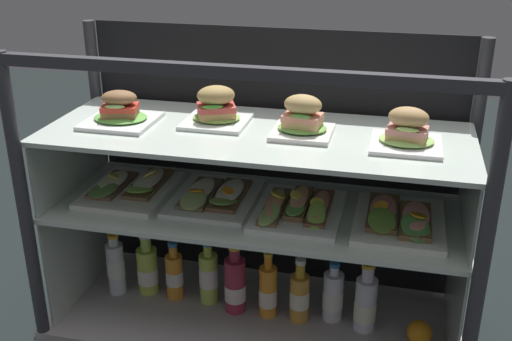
{
  "coord_description": "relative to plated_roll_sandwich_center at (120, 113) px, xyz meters",
  "views": [
    {
      "loc": [
        0.4,
        -1.67,
        1.28
      ],
      "look_at": [
        0.0,
        0.0,
        0.55
      ],
      "focal_mm": 43.69,
      "sensor_mm": 36.0,
      "label": 1
    }
  ],
  "objects": [
    {
      "name": "juice_bottle_front_middle",
      "position": [
        0.56,
        0.02,
        -0.58
      ],
      "size": [
        0.06,
        0.06,
        0.22
      ],
      "color": "gold",
      "rests_on": "case_base_deck"
    },
    {
      "name": "riser_upper_tier",
      "position": [
        0.42,
        0.02,
        -0.16
      ],
      "size": [
        1.23,
        0.46,
        0.23
      ],
      "color": "silver",
      "rests_on": "shelf_lower_glass"
    },
    {
      "name": "shelf_lower_glass",
      "position": [
        0.42,
        0.02,
        -0.28
      ],
      "size": [
        1.25,
        0.48,
        0.01
      ],
      "primitive_type": "cube",
      "color": "silver",
      "rests_on": "riser_lower_tier"
    },
    {
      "name": "plated_roll_sandwich_center",
      "position": [
        0.0,
        0.0,
        0.0
      ],
      "size": [
        0.21,
        0.21,
        0.1
      ],
      "color": "white",
      "rests_on": "shelf_upper_glass"
    },
    {
      "name": "shelf_upper_glass",
      "position": [
        0.42,
        0.02,
        -0.04
      ],
      "size": [
        1.25,
        0.48,
        0.01
      ],
      "primitive_type": "cube",
      "color": "silver",
      "rests_on": "riser_upper_tier"
    },
    {
      "name": "juice_bottle_back_right",
      "position": [
        0.46,
        0.02,
        -0.58
      ],
      "size": [
        0.06,
        0.06,
        0.23
      ],
      "color": "orange",
      "rests_on": "case_base_deck"
    },
    {
      "name": "juice_bottle_back_left",
      "position": [
        0.77,
        0.02,
        -0.57
      ],
      "size": [
        0.07,
        0.07,
        0.24
      ],
      "color": "white",
      "rests_on": "case_base_deck"
    },
    {
      "name": "riser_lower_tier",
      "position": [
        0.42,
        0.02,
        -0.48
      ],
      "size": [
        1.23,
        0.46,
        0.37
      ],
      "color": "silver",
      "rests_on": "case_base_deck"
    },
    {
      "name": "open_sandwich_tray_center",
      "position": [
        -0.0,
        0.03,
        -0.26
      ],
      "size": [
        0.26,
        0.32,
        0.07
      ],
      "color": "white",
      "rests_on": "shelf_lower_glass"
    },
    {
      "name": "juice_bottle_tucked_behind",
      "position": [
        0.35,
        0.02,
        -0.57
      ],
      "size": [
        0.07,
        0.07,
        0.24
      ],
      "color": "#A22C45",
      "rests_on": "case_base_deck"
    },
    {
      "name": "juice_bottle_near_post",
      "position": [
        0.02,
        0.05,
        -0.58
      ],
      "size": [
        0.07,
        0.07,
        0.23
      ],
      "color": "#BFDA50",
      "rests_on": "case_base_deck"
    },
    {
      "name": "plated_roll_sandwich_mid_left",
      "position": [
        0.55,
        0.02,
        0.01
      ],
      "size": [
        0.17,
        0.17,
        0.12
      ],
      "color": "white",
      "rests_on": "shelf_upper_glass"
    },
    {
      "name": "open_sandwich_tray_far_left",
      "position": [
        0.28,
        0.03,
        -0.26
      ],
      "size": [
        0.26,
        0.32,
        0.05
      ],
      "color": "white",
      "rests_on": "shelf_lower_glass"
    },
    {
      "name": "ground_plane",
      "position": [
        0.42,
        0.02,
        -0.72
      ],
      "size": [
        6.0,
        6.0,
        0.02
      ],
      "primitive_type": "cube",
      "color": "black",
      "rests_on": "ground"
    },
    {
      "name": "juice_bottle_front_right_end",
      "position": [
        -0.08,
        0.02,
        -0.57
      ],
      "size": [
        0.06,
        0.06,
        0.23
      ],
      "color": "white",
      "rests_on": "case_base_deck"
    },
    {
      "name": "plated_roll_sandwich_right_of_center",
      "position": [
        0.28,
        0.07,
        0.01
      ],
      "size": [
        0.19,
        0.19,
        0.12
      ],
      "color": "white",
      "rests_on": "shelf_upper_glass"
    },
    {
      "name": "orange_fruit_beside_bottles",
      "position": [
        0.94,
        -0.02,
        -0.63
      ],
      "size": [
        0.08,
        0.08,
        0.08
      ],
      "primitive_type": "sphere",
      "color": "orange",
      "rests_on": "case_base_deck"
    },
    {
      "name": "case_base_deck",
      "position": [
        0.42,
        0.02,
        -0.69
      ],
      "size": [
        1.31,
        0.53,
        0.04
      ],
      "primitive_type": "cube",
      "color": "#BDB4B5",
      "rests_on": "ground"
    },
    {
      "name": "plated_roll_sandwich_near_left_corner",
      "position": [
        0.84,
        -0.0,
        0.01
      ],
      "size": [
        0.19,
        0.19,
        0.11
      ],
      "color": "white",
      "rests_on": "shelf_upper_glass"
    },
    {
      "name": "juice_bottle_front_second",
      "position": [
        0.66,
        0.05,
        -0.58
      ],
      "size": [
        0.07,
        0.07,
        0.21
      ],
      "color": "silver",
      "rests_on": "case_base_deck"
    },
    {
      "name": "open_sandwich_tray_right_of_center",
      "position": [
        0.85,
        -0.01,
        -0.26
      ],
      "size": [
        0.26,
        0.32,
        0.06
      ],
      "color": "white",
      "rests_on": "shelf_lower_glass"
    },
    {
      "name": "juice_bottle_back_center",
      "position": [
        0.13,
        0.04,
        -0.58
      ],
      "size": [
        0.06,
        0.06,
        0.21
      ],
      "color": "orange",
      "rests_on": "case_base_deck"
    },
    {
      "name": "case_frame",
      "position": [
        0.42,
        0.14,
        -0.19
      ],
      "size": [
        1.31,
        0.53,
        0.93
      ],
      "color": "#333338",
      "rests_on": "ground"
    },
    {
      "name": "open_sandwich_tray_mid_left",
      "position": [
        0.55,
        0.0,
        -0.26
      ],
      "size": [
        0.26,
        0.32,
        0.06
      ],
      "color": "white",
      "rests_on": "shelf_lower_glass"
    },
    {
      "name": "juice_bottle_front_fourth",
      "position": [
        0.25,
        0.05,
        -0.57
      ],
      "size": [
        0.06,
        0.06,
        0.23
      ],
      "color": "#BBDB54",
      "rests_on": "case_base_deck"
    }
  ]
}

